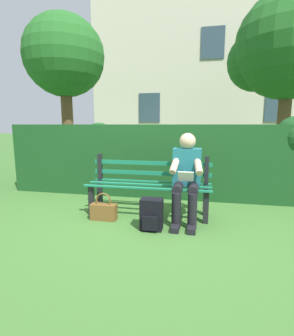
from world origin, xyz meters
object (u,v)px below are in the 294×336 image
at_px(person_seated, 186,175).
at_px(tree_far, 284,49).
at_px(park_bench, 149,185).
at_px(handbag, 104,211).
at_px(tree, 62,60).
at_px(backpack, 152,215).

distance_m(person_seated, tree_far, 5.29).
bearing_deg(park_bench, handbag, 34.44).
distance_m(person_seated, tree, 5.37).
relative_size(backpack, tree_far, 0.09).
bearing_deg(person_seated, park_bench, -17.30).
relative_size(person_seated, tree_far, 0.26).
xyz_separation_m(tree, tree_far, (-5.70, -0.83, 0.17)).
bearing_deg(backpack, person_seated, -133.86).
bearing_deg(handbag, tree, -55.05).
xyz_separation_m(tree, backpack, (-3.14, 3.67, -2.83)).
bearing_deg(handbag, backpack, 164.73).
relative_size(park_bench, person_seated, 1.50).
bearing_deg(backpack, park_bench, -76.08).
bearing_deg(tree, tree_far, -171.76).
relative_size(tree, handbag, 10.88).
distance_m(person_seated, handbag, 1.23).
bearing_deg(handbag, person_seated, -168.79).
xyz_separation_m(park_bench, tree_far, (-2.71, -3.92, 2.77)).
distance_m(tree, tree_far, 5.76).
relative_size(park_bench, tree_far, 0.39).
relative_size(person_seated, backpack, 3.01).
relative_size(person_seated, handbag, 3.11).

